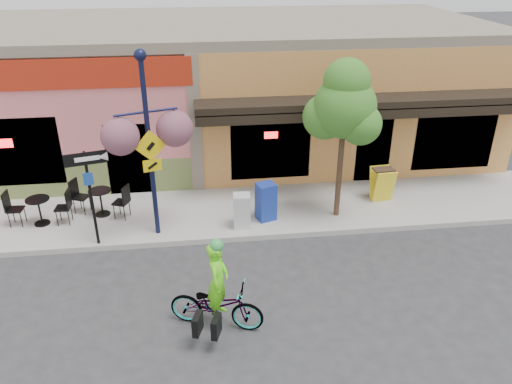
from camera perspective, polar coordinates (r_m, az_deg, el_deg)
ground at (r=12.43m, az=-1.50°, el=-6.91°), size 90.00×90.00×0.00m
sidewalk at (r=14.10m, az=-2.34°, el=-2.20°), size 24.00×3.00×0.15m
curb at (r=12.85m, az=-1.76°, el=-5.29°), size 24.00×0.12×0.15m
building at (r=18.44m, az=-4.02°, el=12.02°), size 18.20×8.20×4.50m
bicycle at (r=10.06m, az=-4.54°, el=-12.74°), size 2.00×1.23×0.99m
cyclist_rider at (r=9.86m, az=-4.32°, el=-11.25°), size 0.57×0.69×1.65m
lamp_post at (r=12.18m, az=-12.06°, el=4.92°), size 1.60×1.01×4.67m
one_way_sign at (r=12.54m, az=-18.28°, el=-0.80°), size 0.96×0.42×2.45m
cafe_set_left at (r=14.28m, az=-23.55°, el=-1.65°), size 1.67×0.90×0.97m
cafe_set_right at (r=14.19m, az=-17.34°, el=-0.74°), size 1.81×1.36×0.97m
newspaper_box_blue at (r=13.32m, az=1.15°, el=-1.10°), size 0.58×0.55×1.04m
newspaper_box_grey at (r=12.98m, az=-1.62°, el=-2.18°), size 0.46×0.42×0.93m
street_tree at (r=13.05m, az=9.81°, el=5.79°), size 2.12×2.12×4.32m
sandwich_board at (r=14.65m, az=14.48°, el=0.57°), size 0.62×0.48×0.99m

